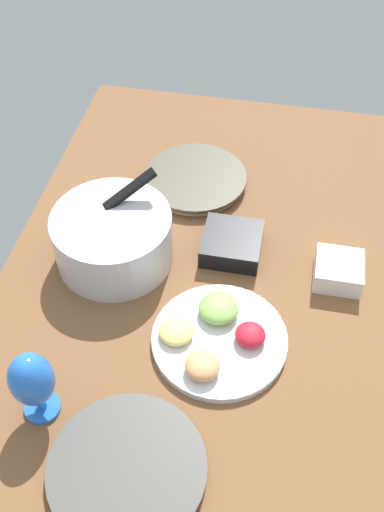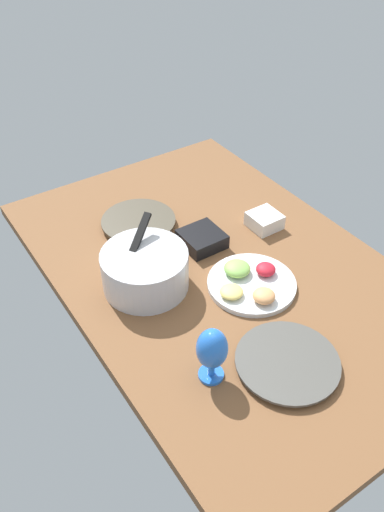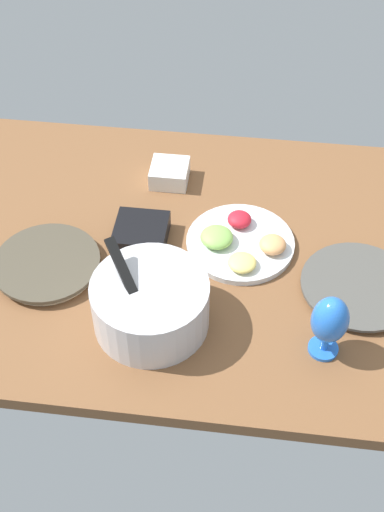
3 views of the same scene
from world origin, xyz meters
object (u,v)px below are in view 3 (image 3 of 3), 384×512
at_px(mixing_bowl, 150,303).
at_px(hurricane_glass_blue, 330,322).
at_px(dinner_plate_left, 359,287).
at_px(square_bowl_white, 170,172).
at_px(dinner_plate_right, 47,264).
at_px(fruit_platter, 240,242).
at_px(square_bowl_black, 141,232).

bearing_deg(mixing_bowl, hurricane_glass_blue, 175.58).
relative_size(dinner_plate_left, square_bowl_white, 2.70).
height_order(dinner_plate_right, mixing_bowl, mixing_bowl).
relative_size(fruit_platter, square_bowl_white, 2.68).
height_order(hurricane_glass_blue, square_bowl_black, hurricane_glass_blue).
bearing_deg(square_bowl_white, fruit_platter, 132.62).
bearing_deg(hurricane_glass_blue, dinner_plate_right, -13.53).
bearing_deg(square_bowl_black, dinner_plate_right, 30.58).
distance_m(hurricane_glass_blue, square_bowl_white, 0.73).
xyz_separation_m(dinner_plate_left, square_bowl_white, (0.55, -0.37, 0.02)).
bearing_deg(mixing_bowl, square_bowl_white, -86.38).
height_order(square_bowl_black, square_bowl_white, square_bowl_white).
height_order(dinner_plate_right, square_bowl_black, square_bowl_black).
height_order(fruit_platter, hurricane_glass_blue, hurricane_glass_blue).
bearing_deg(mixing_bowl, square_bowl_black, -74.94).
bearing_deg(mixing_bowl, fruit_platter, -124.68).
relative_size(dinner_plate_right, hurricane_glass_blue, 1.56).
xyz_separation_m(dinner_plate_right, square_bowl_black, (-0.23, -0.14, 0.01)).
distance_m(dinner_plate_left, dinner_plate_right, 0.82).
distance_m(mixing_bowl, fruit_platter, 0.35).
bearing_deg(fruit_platter, hurricane_glass_blue, 125.13).
distance_m(mixing_bowl, hurricane_glass_blue, 0.42).
relative_size(mixing_bowl, hurricane_glass_blue, 1.57).
bearing_deg(fruit_platter, square_bowl_white, -47.38).
distance_m(hurricane_glass_blue, square_bowl_black, 0.59).
xyz_separation_m(fruit_platter, square_bowl_black, (0.27, 0.01, 0.01)).
xyz_separation_m(fruit_platter, hurricane_glass_blue, (-0.22, 0.32, 0.09)).
bearing_deg(fruit_platter, dinner_plate_right, 15.98).
relative_size(dinner_plate_right, square_bowl_white, 2.55).
bearing_deg(fruit_platter, mixing_bowl, 55.32).
height_order(dinner_plate_left, mixing_bowl, mixing_bowl).
bearing_deg(dinner_plate_left, dinner_plate_right, 1.84).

